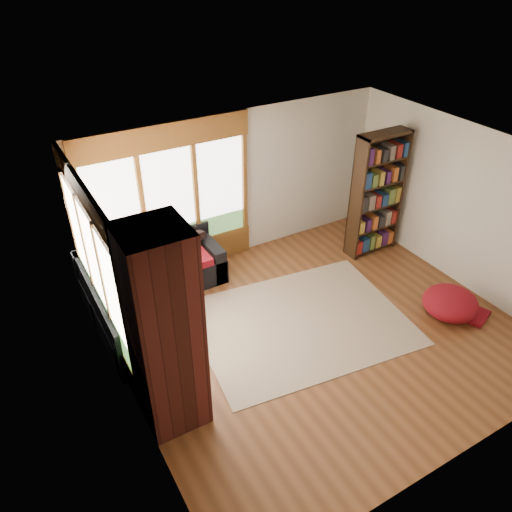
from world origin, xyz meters
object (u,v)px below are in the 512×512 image
brick_chimney (165,332)px  bookshelf (377,195)px  sectional_sofa (149,293)px  dog_brindle (128,296)px  dog_tan (174,259)px  area_rug (301,322)px  pouf (450,302)px

brick_chimney → bookshelf: 4.85m
sectional_sofa → dog_brindle: 0.81m
sectional_sofa → bookshelf: bearing=-6.9°
dog_tan → bookshelf: bearing=-20.4°
brick_chimney → area_rug: 2.69m
brick_chimney → sectional_sofa: bearing=77.7°
dog_brindle → dog_tan: bearing=-63.5°
area_rug → bookshelf: 2.74m
brick_chimney → bookshelf: bearing=20.4°
area_rug → brick_chimney: bearing=-164.9°
dog_brindle → bookshelf: bearing=-89.5°
area_rug → pouf: bearing=-25.3°
sectional_sofa → dog_tan: bearing=-9.5°
brick_chimney → dog_brindle: brick_chimney is taller
brick_chimney → dog_tan: bearing=66.3°
pouf → dog_brindle: dog_brindle is taller
sectional_sofa → pouf: size_ratio=2.67×
sectional_sofa → pouf: sectional_sofa is taller
area_rug → dog_tan: (-1.40, 1.38, 0.81)m
brick_chimney → sectional_sofa: brick_chimney is taller
area_rug → sectional_sofa: bearing=141.9°
area_rug → bookshelf: bearing=25.5°
pouf → dog_tan: dog_tan is taller
brick_chimney → area_rug: bearing=15.1°
sectional_sofa → bookshelf: bookshelf is taller
dog_tan → sectional_sofa: bearing=156.6°
sectional_sofa → area_rug: sectional_sofa is taller
dog_brindle → area_rug: bearing=-113.6°
sectional_sofa → area_rug: (1.83, -1.43, -0.30)m
area_rug → dog_brindle: dog_brindle is taller
area_rug → pouf: (2.06, -0.97, 0.23)m
brick_chimney → pouf: bearing=-4.7°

